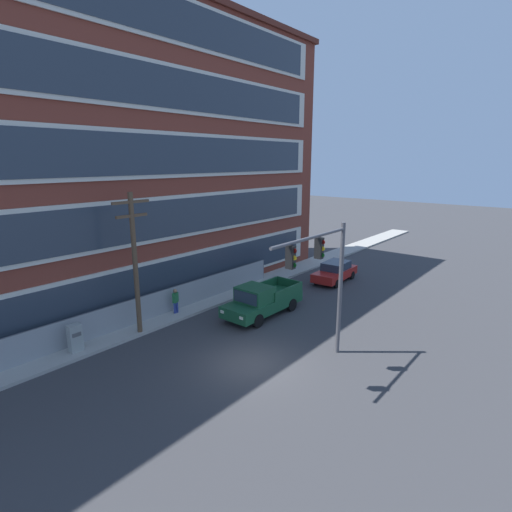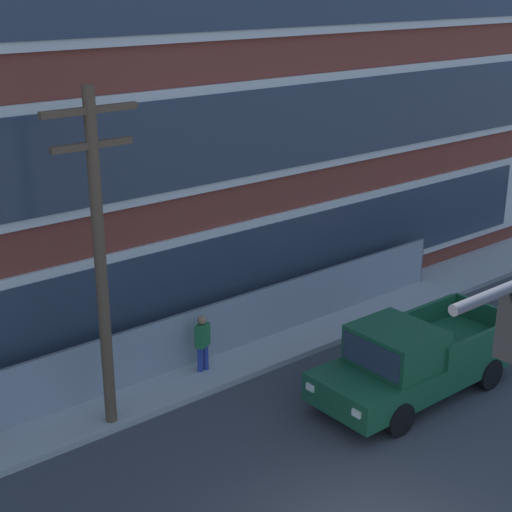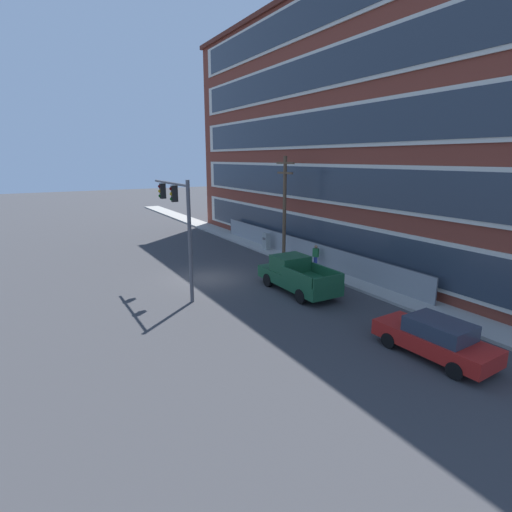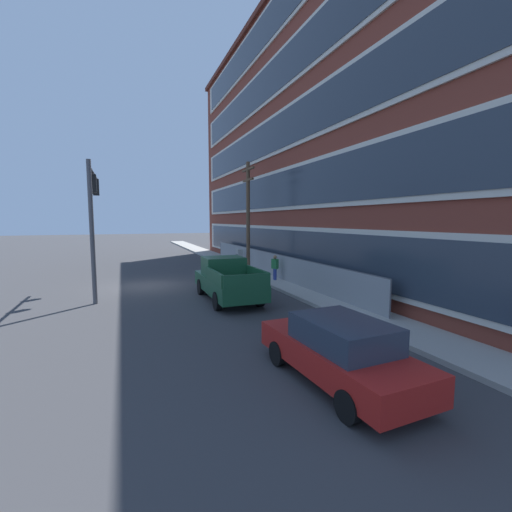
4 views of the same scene
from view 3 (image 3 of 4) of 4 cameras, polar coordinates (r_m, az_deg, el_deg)
ground_plane at (r=26.05m, az=-6.98°, el=-3.17°), size 160.00×160.00×0.00m
sidewalk_building_side at (r=29.75m, az=6.74°, el=-0.85°), size 80.00×2.17×0.16m
brick_mill_building at (r=32.85m, az=14.17°, el=16.99°), size 39.36×8.98×19.19m
chain_link_fence at (r=30.42m, az=6.34°, el=0.98°), size 23.49×0.06×1.67m
traffic_signal_mast at (r=22.34m, az=-10.99°, el=5.94°), size 5.62×0.43×6.50m
pickup_truck_dark_green at (r=23.25m, az=5.79°, el=-2.78°), size 5.67×2.21×2.00m
sedan_red at (r=17.20m, az=24.23°, el=-10.63°), size 4.68×2.05×1.56m
utility_pole_near_corner at (r=29.65m, az=4.10°, el=7.36°), size 2.12×0.26×7.72m
electrical_cabinet at (r=33.22m, az=1.46°, el=2.01°), size 0.62×0.44×1.53m
pedestrian_near_cabinet at (r=28.18m, az=8.53°, el=0.14°), size 0.46×0.39×1.69m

